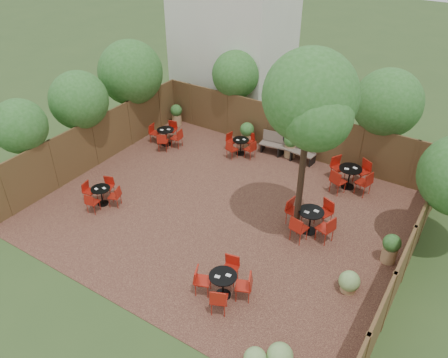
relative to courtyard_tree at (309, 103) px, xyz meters
The scene contains 13 objects.
ground 5.16m from the courtyard_tree, 169.16° to the right, with size 80.00×80.00×0.00m, color #354F23.
courtyard_paving 5.15m from the courtyard_tree, 169.16° to the right, with size 12.00×10.00×0.02m, color #321714.
fence_back 6.23m from the courtyard_tree, 118.88° to the left, with size 12.00×0.08×2.00m, color #4F331D.
fence_left 9.20m from the courtyard_tree, behind, with size 0.08×10.00×2.00m, color #4F331D.
fence_right 4.97m from the courtyard_tree, ahead, with size 0.08×10.00×2.00m, color #4F331D.
neighbour_building 10.28m from the courtyard_tree, 132.91° to the left, with size 5.00×4.00×8.00m, color silver.
overhang_foliage 5.14m from the courtyard_tree, 146.35° to the left, with size 15.75×10.53×2.75m.
courtyard_tree is the anchor object (origin of this frame).
park_bench_left 6.37m from the courtyard_tree, 123.29° to the left, with size 1.54×0.66×0.92m.
park_bench_right 6.04m from the courtyard_tree, 114.12° to the left, with size 1.59×0.65×0.96m.
bistro_tables 4.62m from the courtyard_tree, 164.20° to the left, with size 9.42×8.64×0.95m.
planters 5.95m from the courtyard_tree, 133.07° to the left, with size 11.51×4.63×1.10m.
low_shrubs 5.95m from the courtyard_tree, 63.83° to the right, with size 1.58×4.06×0.67m.
Camera 1 is at (6.66, -10.42, 9.45)m, focal length 35.98 mm.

